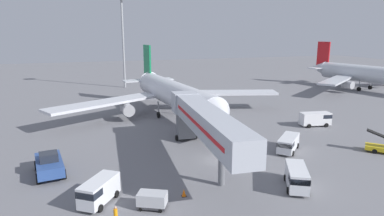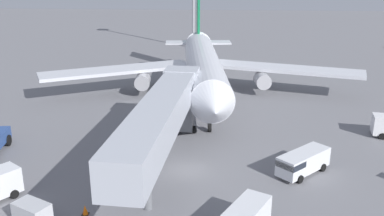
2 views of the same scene
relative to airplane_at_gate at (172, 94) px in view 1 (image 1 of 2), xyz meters
name	(u,v)px [view 1 (image 1 of 2)]	position (x,y,z in m)	size (l,w,h in m)	color
ground_plane	(217,160)	(-0.49, -22.47, -4.38)	(300.00, 300.00, 0.00)	slate
airplane_at_gate	(172,94)	(0.00, 0.00, 0.00)	(44.46, 39.76, 12.59)	silver
jet_bridge	(203,120)	(-2.24, -22.24, 0.82)	(4.78, 24.00, 6.90)	#B2B7C1
pushback_tug	(49,164)	(-19.53, -20.52, -3.16)	(3.61, 6.30, 2.60)	#2D4C8E
service_van_near_left	(297,177)	(4.17, -31.93, -3.14)	(3.88, 5.09, 2.17)	silver
service_van_far_right	(288,143)	(9.59, -22.38, -3.25)	(5.11, 5.07, 1.94)	silver
service_van_mid_right	(316,118)	(21.07, -13.33, -3.08)	(5.18, 2.73, 2.29)	white
service_van_far_left	(98,191)	(-14.79, -28.86, -3.09)	(4.09, 4.70, 2.27)	white
baggage_cart_mid_left	(152,200)	(-10.32, -31.20, -3.56)	(2.94, 2.47, 1.47)	#38383D
ground_crew_worker_foreground	(116,215)	(-13.68, -32.96, -3.49)	(0.33, 0.33, 1.68)	#1E2333
safety_cone_alpha	(184,193)	(-7.01, -29.97, -4.01)	(0.48, 0.48, 0.74)	black
airplane_background	(368,74)	(56.76, 11.51, -0.01)	(39.98, 37.28, 12.53)	silver
apron_light_mast	(122,25)	(-3.91, 37.11, 12.91)	(2.40, 2.40, 24.78)	#93969B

